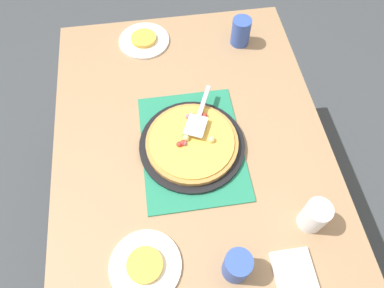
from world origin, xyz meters
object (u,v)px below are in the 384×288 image
(cup_far, at_px, (237,266))
(pizza_server, at_px, (199,115))
(pizza_pan, at_px, (192,145))
(served_slice_left, at_px, (145,265))
(plate_far_right, at_px, (144,41))
(pizza, at_px, (192,142))
(plate_near_left, at_px, (145,266))
(served_slice_right, at_px, (144,38))
(cup_near, at_px, (241,32))
(cup_corner, at_px, (314,216))
(napkin_stack, at_px, (293,270))

(cup_far, xyz_separation_m, pizza_server, (-0.53, -0.03, 0.01))
(pizza_pan, relative_size, pizza_server, 1.67)
(cup_far, bearing_deg, served_slice_left, -100.64)
(plate_far_right, height_order, served_slice_left, served_slice_left)
(pizza_pan, height_order, served_slice_left, served_slice_left)
(pizza, relative_size, served_slice_left, 3.00)
(plate_near_left, xyz_separation_m, served_slice_right, (-0.95, 0.07, 0.01))
(plate_near_left, height_order, pizza_server, pizza_server)
(pizza_pan, relative_size, plate_near_left, 1.73)
(served_slice_right, bearing_deg, plate_far_right, 0.00)
(pizza_pan, bearing_deg, cup_near, 150.29)
(pizza_pan, height_order, cup_corner, cup_corner)
(cup_near, distance_m, pizza_server, 0.47)
(plate_near_left, xyz_separation_m, pizza_server, (-0.48, 0.24, 0.06))
(served_slice_left, height_order, cup_corner, cup_corner)
(plate_near_left, height_order, napkin_stack, napkin_stack)
(served_slice_right, distance_m, cup_near, 0.42)
(cup_corner, distance_m, pizza_server, 0.51)
(plate_far_right, height_order, napkin_stack, napkin_stack)
(cup_near, height_order, pizza_server, cup_near)
(cup_near, distance_m, napkin_stack, 0.97)
(plate_far_right, bearing_deg, served_slice_right, 0.00)
(pizza, height_order, plate_near_left, pizza)
(cup_near, height_order, cup_far, same)
(pizza_server, xyz_separation_m, napkin_stack, (0.56, 0.20, -0.06))
(pizza_pan, bearing_deg, served_slice_left, -26.96)
(pizza_pan, xyz_separation_m, pizza, (-0.00, 0.00, 0.02))
(pizza_pan, relative_size, plate_far_right, 1.73)
(plate_near_left, xyz_separation_m, napkin_stack, (0.08, 0.44, 0.00))
(cup_near, bearing_deg, plate_far_right, -98.97)
(pizza, bearing_deg, cup_far, 8.41)
(plate_near_left, xyz_separation_m, plate_far_right, (-0.95, 0.07, 0.00))
(served_slice_left, xyz_separation_m, pizza_server, (-0.48, 0.24, 0.05))
(served_slice_right, bearing_deg, pizza_server, 20.00)
(pizza, xyz_separation_m, napkin_stack, (0.47, 0.24, -0.03))
(pizza, distance_m, served_slice_left, 0.44)
(cup_far, xyz_separation_m, cup_corner, (-0.11, 0.27, 0.00))
(pizza_server, bearing_deg, cup_near, 149.11)
(pizza_pan, bearing_deg, napkin_stack, 26.89)
(served_slice_left, relative_size, cup_near, 0.92)
(pizza, relative_size, pizza_server, 1.45)
(served_slice_left, height_order, served_slice_right, same)
(pizza_pan, xyz_separation_m, cup_near, (-0.49, 0.28, 0.05))
(pizza, height_order, served_slice_right, pizza)
(cup_corner, distance_m, napkin_stack, 0.18)
(plate_near_left, distance_m, cup_corner, 0.54)
(pizza, relative_size, cup_corner, 2.75)
(plate_near_left, relative_size, cup_far, 1.83)
(plate_far_right, bearing_deg, napkin_stack, 19.75)
(served_slice_right, distance_m, cup_far, 1.02)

